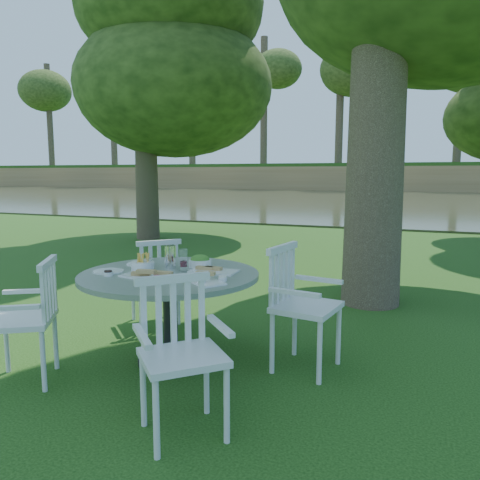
% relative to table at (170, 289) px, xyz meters
% --- Properties ---
extents(ground, '(140.00, 140.00, 0.00)m').
position_rel_table_xyz_m(ground, '(0.01, 1.35, -0.64)').
color(ground, '#12370B').
rests_on(ground, ground).
extents(table, '(1.49, 1.49, 0.78)m').
position_rel_table_xyz_m(table, '(0.00, 0.00, 0.00)').
color(table, black).
rests_on(table, ground).
extents(chair_ne, '(0.55, 0.58, 1.01)m').
position_rel_table_xyz_m(chair_ne, '(1.00, 0.31, -0.05)').
color(chair_ne, silver).
rests_on(chair_ne, ground).
extents(chair_nw, '(0.63, 0.64, 0.92)m').
position_rel_table_xyz_m(chair_nw, '(-0.64, 0.83, -0.10)').
color(chair_nw, silver).
rests_on(chair_nw, ground).
extents(chair_sw, '(0.63, 0.64, 0.95)m').
position_rel_table_xyz_m(chair_sw, '(-0.78, -0.70, -0.09)').
color(chair_sw, silver).
rests_on(chair_sw, ground).
extents(chair_se, '(0.66, 0.66, 0.96)m').
position_rel_table_xyz_m(chair_se, '(0.57, -0.87, -0.08)').
color(chair_se, silver).
rests_on(chair_se, ground).
extents(tableware, '(1.24, 0.80, 0.20)m').
position_rel_table_xyz_m(tableware, '(-0.04, 0.07, 0.18)').
color(tableware, white).
rests_on(tableware, table).
extents(river, '(100.00, 28.00, 0.12)m').
position_rel_table_xyz_m(river, '(0.01, 24.35, -0.64)').
color(river, '#2E321D').
rests_on(river, ground).
extents(far_bank, '(100.00, 18.00, 15.20)m').
position_rel_table_xyz_m(far_bank, '(0.29, 42.47, 6.60)').
color(far_bank, olive).
rests_on(far_bank, ground).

